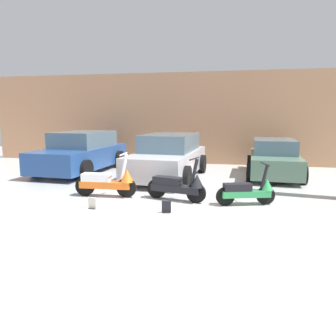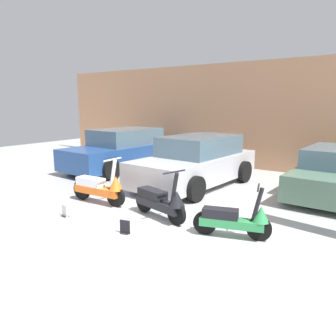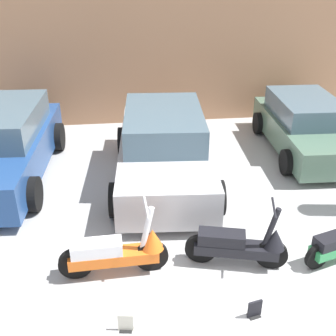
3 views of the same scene
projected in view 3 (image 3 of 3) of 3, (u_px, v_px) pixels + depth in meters
name	position (u px, v px, depth m)	size (l,w,h in m)	color
ground_plane	(255.00, 320.00, 5.54)	(28.00, 28.00, 0.00)	#B2B2B2
wall_back	(179.00, 52.00, 11.21)	(19.60, 0.12, 3.86)	tan
scooter_front_left	(118.00, 251.00, 6.18)	(1.63, 0.59, 1.14)	black
scooter_front_right	(241.00, 244.00, 6.35)	(1.53, 0.69, 1.09)	black
car_rear_left	(0.00, 145.00, 8.80)	(2.29, 4.44, 1.47)	navy
car_rear_center	(164.00, 148.00, 8.69)	(2.30, 4.39, 1.45)	#B7B7BC
car_rear_right	(305.00, 126.00, 10.02)	(1.92, 3.78, 1.26)	#51705B
placard_near_left_scooter	(126.00, 323.00, 5.35)	(0.20, 0.14, 0.26)	black
placard_near_right_scooter	(255.00, 310.00, 5.56)	(0.20, 0.15, 0.26)	black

